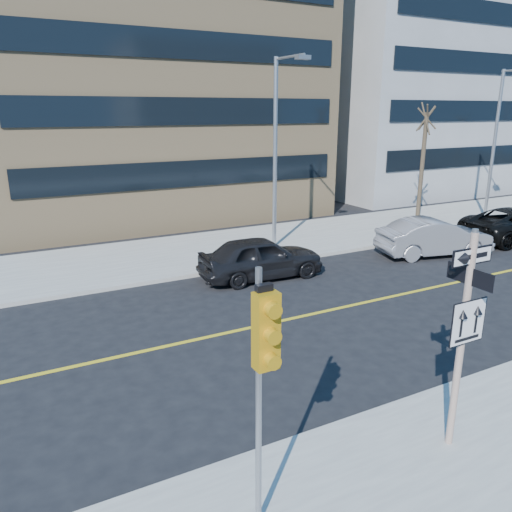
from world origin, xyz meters
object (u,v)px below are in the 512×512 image
sign_pole (464,329)px  streetlight_a (278,142)px  traffic_signal (264,352)px  street_tree_west (426,121)px  parked_car_b (434,237)px  parked_car_a (261,257)px  streetlight_b (499,135)px

sign_pole → streetlight_a: bearing=73.2°
traffic_signal → street_tree_west: street_tree_west is taller
street_tree_west → parked_car_b: bearing=-128.0°
parked_car_a → streetlight_b: (16.39, 2.93, 3.96)m
traffic_signal → streetlight_a: size_ratio=0.50×
parked_car_b → streetlight_b: size_ratio=0.61×
street_tree_west → streetlight_a: bearing=-176.5°
sign_pole → streetlight_b: streetlight_b is taller
streetlight_b → street_tree_west: 5.09m
traffic_signal → streetlight_b: (22.00, 13.42, 1.73)m
parked_car_a → street_tree_west: 12.82m
traffic_signal → street_tree_west: bearing=39.4°
traffic_signal → parked_car_a: bearing=61.9°
streetlight_b → streetlight_a: bearing=180.0°
parked_car_b → streetlight_a: 7.85m
parked_car_b → parked_car_a: bearing=97.9°
streetlight_a → parked_car_a: bearing=-129.2°
sign_pole → streetlight_a: (4.00, 13.27, 2.32)m
traffic_signal → street_tree_west: 22.14m
parked_car_b → traffic_signal: bearing=139.0°
streetlight_b → street_tree_west: streetlight_b is taller
street_tree_west → parked_car_a: bearing=-163.0°
sign_pole → traffic_signal: bearing=-177.9°
traffic_signal → streetlight_b: 25.83m
parked_car_a → parked_car_b: (8.04, -0.81, 0.01)m
traffic_signal → streetlight_b: bearing=31.4°
traffic_signal → streetlight_a: bearing=59.2°
streetlight_a → streetlight_b: (14.00, 0.00, 0.00)m
parked_car_b → streetlight_a: streetlight_a is taller
parked_car_a → parked_car_b: 8.08m
parked_car_a → sign_pole: bearing=174.0°
parked_car_b → streetlight_a: bearing=70.1°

